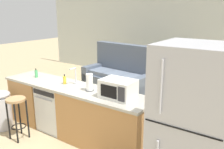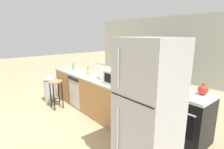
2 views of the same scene
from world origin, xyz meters
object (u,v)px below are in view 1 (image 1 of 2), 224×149
object	(u,v)px
dish_soap_bottle	(36,74)
bar_stool	(17,110)
dishwasher	(57,107)
microwave	(118,89)
trash_bin	(2,109)
refrigerator	(191,135)
soap_bottle	(65,80)
stove_range	(211,133)
paper_towel_roll	(89,83)
couch	(121,76)

from	to	relation	value
dish_soap_bottle	bar_stool	world-z (taller)	dish_soap_bottle
dishwasher	microwave	xyz separation A→B (m)	(1.35, -0.00, 0.62)
dishwasher	trash_bin	distance (m)	1.03
dishwasher	refrigerator	distance (m)	2.71
dishwasher	soap_bottle	xyz separation A→B (m)	(0.20, 0.03, 0.55)
bar_stool	trash_bin	bearing A→B (deg)	174.27
refrigerator	stove_range	bearing A→B (deg)	89.99
dishwasher	dish_soap_bottle	xyz separation A→B (m)	(-0.57, 0.02, 0.55)
stove_range	trash_bin	bearing A→B (deg)	-161.56
paper_towel_roll	dish_soap_bottle	distance (m)	1.37
dish_soap_bottle	paper_towel_roll	bearing A→B (deg)	-0.87
couch	bar_stool	bearing A→B (deg)	-90.79
microwave	trash_bin	world-z (taller)	microwave
trash_bin	couch	size ratio (longest dim) A/B	0.36
refrigerator	trash_bin	distance (m)	3.48
dishwasher	dish_soap_bottle	distance (m)	0.79
dishwasher	microwave	bearing A→B (deg)	-0.06
stove_range	dish_soap_bottle	bearing A→B (deg)	-170.56
dishwasher	refrigerator	bearing A→B (deg)	-11.93
paper_towel_roll	bar_stool	size ratio (longest dim) A/B	0.38
soap_bottle	trash_bin	xyz separation A→B (m)	(-1.04, -0.63, -0.59)
soap_bottle	dish_soap_bottle	world-z (taller)	same
dishwasher	microwave	size ratio (longest dim) A/B	1.68
soap_bottle	couch	bearing A→B (deg)	99.53
refrigerator	soap_bottle	size ratio (longest dim) A/B	10.61
stove_range	refrigerator	distance (m)	1.20
soap_bottle	stove_range	bearing A→B (deg)	12.08
paper_towel_roll	dish_soap_bottle	size ratio (longest dim) A/B	1.60
soap_bottle	dish_soap_bottle	bearing A→B (deg)	-179.10
trash_bin	bar_stool	bearing A→B (deg)	-5.73
paper_towel_roll	soap_bottle	size ratio (longest dim) A/B	1.60
stove_range	dish_soap_bottle	xyz separation A→B (m)	(-3.17, -0.53, 0.52)
dish_soap_bottle	trash_bin	bearing A→B (deg)	-113.68
paper_towel_roll	soap_bottle	world-z (taller)	paper_towel_roll
refrigerator	trash_bin	size ratio (longest dim) A/B	2.52
stove_range	bar_stool	size ratio (longest dim) A/B	1.22
microwave	paper_towel_roll	bearing A→B (deg)	179.75
dish_soap_bottle	bar_stool	distance (m)	0.86
paper_towel_roll	dish_soap_bottle	bearing A→B (deg)	179.13
trash_bin	dish_soap_bottle	bearing A→B (deg)	66.32
dish_soap_bottle	stove_range	bearing A→B (deg)	9.44
dish_soap_bottle	bar_stool	bearing A→B (deg)	-66.12
stove_range	bar_stool	world-z (taller)	stove_range
stove_range	soap_bottle	xyz separation A→B (m)	(-2.40, -0.51, 0.52)
microwave	trash_bin	size ratio (longest dim) A/B	0.68
bar_stool	refrigerator	bearing A→B (deg)	2.12
stove_range	trash_bin	distance (m)	3.63
couch	microwave	bearing A→B (deg)	-58.13
dishwasher	soap_bottle	world-z (taller)	soap_bottle
refrigerator	dish_soap_bottle	world-z (taller)	refrigerator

